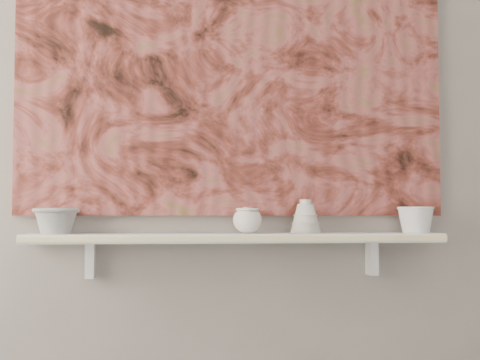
{
  "coord_description": "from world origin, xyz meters",
  "views": [
    {
      "loc": [
        -0.25,
        -0.74,
        0.99
      ],
      "look_at": [
        0.01,
        1.49,
        1.11
      ],
      "focal_mm": 50.0,
      "sensor_mm": 36.0,
      "label": 1
    }
  ],
  "objects": [
    {
      "name": "house_motif",
      "position": [
        0.45,
        1.57,
        1.23
      ],
      "size": [
        0.09,
        0.0,
        0.08
      ],
      "primitive_type": "cube",
      "color": "black",
      "rests_on": "painting"
    },
    {
      "name": "shelf_stripe",
      "position": [
        0.0,
        1.41,
        0.92
      ],
      "size": [
        1.4,
        0.01,
        0.02
      ],
      "primitive_type": "cube",
      "color": "#F4E4A3",
      "rests_on": "shelf"
    },
    {
      "name": "bracket_left",
      "position": [
        -0.49,
        1.57,
        0.84
      ],
      "size": [
        0.03,
        0.06,
        0.12
      ],
      "primitive_type": "cube",
      "color": "white",
      "rests_on": "wall_back"
    },
    {
      "name": "bracket_right",
      "position": [
        0.49,
        1.57,
        0.84
      ],
      "size": [
        0.03,
        0.06,
        0.12
      ],
      "primitive_type": "cube",
      "color": "white",
      "rests_on": "wall_back"
    },
    {
      "name": "bowl_white",
      "position": [
        0.63,
        1.51,
        0.98
      ],
      "size": [
        0.15,
        0.15,
        0.09
      ],
      "primitive_type": null,
      "rotation": [
        0.0,
        0.0,
        -0.19
      ],
      "color": "silver",
      "rests_on": "shelf"
    },
    {
      "name": "bell_vessel",
      "position": [
        0.24,
        1.51,
        0.99
      ],
      "size": [
        0.11,
        0.11,
        0.12
      ],
      "primitive_type": null,
      "rotation": [
        0.0,
        0.0,
        -0.06
      ],
      "color": "beige",
      "rests_on": "shelf"
    },
    {
      "name": "bowl_grey",
      "position": [
        -0.6,
        1.51,
        0.97
      ],
      "size": [
        0.16,
        0.16,
        0.09
      ],
      "primitive_type": null,
      "rotation": [
        0.0,
        0.0,
        0.06
      ],
      "color": "gray",
      "rests_on": "shelf"
    },
    {
      "name": "cup_cream",
      "position": [
        0.04,
        1.51,
        0.97
      ],
      "size": [
        0.11,
        0.11,
        0.09
      ],
      "primitive_type": null,
      "rotation": [
        0.0,
        0.0,
        -0.19
      ],
      "color": "beige",
      "rests_on": "shelf"
    },
    {
      "name": "painting",
      "position": [
        0.0,
        1.59,
        1.54
      ],
      "size": [
        1.5,
        0.02,
        1.1
      ],
      "primitive_type": "cube",
      "color": "brown",
      "rests_on": "wall_back"
    },
    {
      "name": "wall_back",
      "position": [
        0.0,
        1.6,
        1.35
      ],
      "size": [
        3.6,
        0.0,
        3.6
      ],
      "primitive_type": "plane",
      "rotation": [
        1.57,
        0.0,
        0.0
      ],
      "color": "gray",
      "rests_on": "floor"
    },
    {
      "name": "shelf",
      "position": [
        0.0,
        1.51,
        0.92
      ],
      "size": [
        1.4,
        0.18,
        0.03
      ],
      "primitive_type": "cube",
      "color": "white",
      "rests_on": "wall_back"
    }
  ]
}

